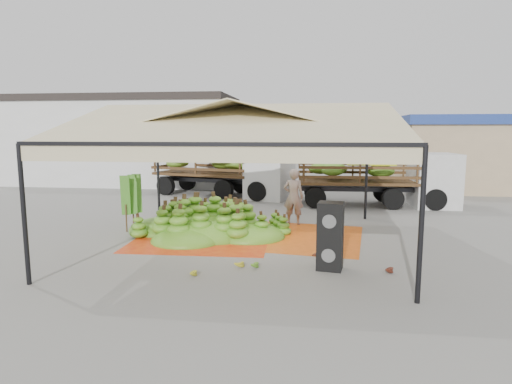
# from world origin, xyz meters

# --- Properties ---
(ground) EXTENTS (90.00, 90.00, 0.00)m
(ground) POSITION_xyz_m (0.00, 0.00, 0.00)
(ground) COLOR slate
(ground) RESTS_ON ground
(canopy_tent) EXTENTS (8.10, 8.10, 4.00)m
(canopy_tent) POSITION_xyz_m (0.00, 0.00, 3.30)
(canopy_tent) COLOR black
(canopy_tent) RESTS_ON ground
(building_white) EXTENTS (14.30, 6.30, 5.40)m
(building_white) POSITION_xyz_m (-10.00, 14.00, 2.71)
(building_white) COLOR silver
(building_white) RESTS_ON ground
(building_tan) EXTENTS (6.30, 5.30, 4.10)m
(building_tan) POSITION_xyz_m (10.00, 13.00, 2.07)
(building_tan) COLOR tan
(building_tan) RESTS_ON ground
(tarp_left) EXTENTS (4.14, 3.96, 0.01)m
(tarp_left) POSITION_xyz_m (-1.30, 0.40, 0.01)
(tarp_left) COLOR #D95214
(tarp_left) RESTS_ON ground
(tarp_right) EXTENTS (4.21, 4.37, 0.01)m
(tarp_right) POSITION_xyz_m (1.64, 0.88, 0.01)
(tarp_right) COLOR orange
(tarp_right) RESTS_ON ground
(banana_heap) EXTENTS (5.41, 4.45, 1.16)m
(banana_heap) POSITION_xyz_m (-1.28, 0.90, 0.58)
(banana_heap) COLOR #377117
(banana_heap) RESTS_ON ground
(hand_yellow_a) EXTENTS (0.55, 0.50, 0.21)m
(hand_yellow_a) POSITION_xyz_m (0.21, -2.23, 0.10)
(hand_yellow_a) COLOR gold
(hand_yellow_a) RESTS_ON ground
(hand_yellow_b) EXTENTS (0.49, 0.43, 0.19)m
(hand_yellow_b) POSITION_xyz_m (-0.73, -3.06, 0.09)
(hand_yellow_b) COLOR gold
(hand_yellow_b) RESTS_ON ground
(hand_red_a) EXTENTS (0.52, 0.46, 0.20)m
(hand_red_a) POSITION_xyz_m (3.70, -2.24, 0.10)
(hand_red_a) COLOR #501912
(hand_red_a) RESTS_ON ground
(hand_red_b) EXTENTS (0.49, 0.48, 0.17)m
(hand_red_b) POSITION_xyz_m (2.09, -1.25, 0.09)
(hand_red_b) COLOR #582314
(hand_red_b) RESTS_ON ground
(hand_green) EXTENTS (0.46, 0.38, 0.20)m
(hand_green) POSITION_xyz_m (0.57, -2.26, 0.10)
(hand_green) COLOR #497919
(hand_green) RESTS_ON ground
(hanging_bunches) EXTENTS (4.74, 0.24, 0.20)m
(hanging_bunches) POSITION_xyz_m (1.11, 0.88, 2.62)
(hanging_bunches) COLOR #3C7418
(hanging_bunches) RESTS_ON ground
(speaker_stack) EXTENTS (0.66, 0.60, 1.61)m
(speaker_stack) POSITION_xyz_m (2.43, -2.16, 0.80)
(speaker_stack) COLOR black
(speaker_stack) RESTS_ON ground
(banana_leaves) EXTENTS (0.96, 1.36, 3.70)m
(banana_leaves) POSITION_xyz_m (-3.70, 1.21, 0.00)
(banana_leaves) COLOR #31721E
(banana_leaves) RESTS_ON ground
(vendor) EXTENTS (0.78, 0.57, 1.96)m
(vendor) POSITION_xyz_m (1.37, 2.74, 0.98)
(vendor) COLOR gray
(vendor) RESTS_ON ground
(truck_left) EXTENTS (7.39, 4.17, 2.41)m
(truck_left) POSITION_xyz_m (-2.21, 9.17, 1.48)
(truck_left) COLOR #4F301A
(truck_left) RESTS_ON ground
(truck_right) EXTENTS (6.80, 2.53, 2.31)m
(truck_right) POSITION_xyz_m (5.08, 7.13, 1.42)
(truck_right) COLOR #503B1A
(truck_right) RESTS_ON ground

